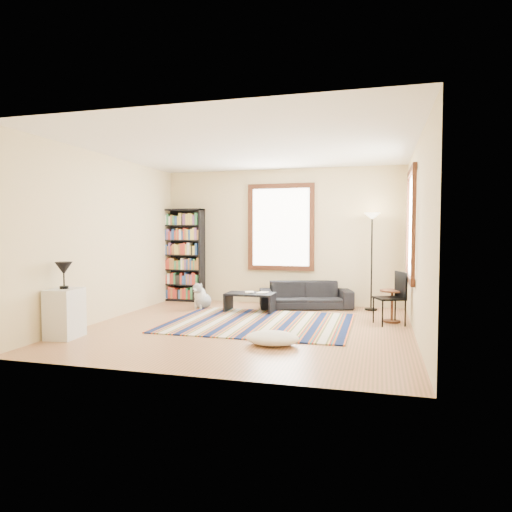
% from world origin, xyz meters
% --- Properties ---
extents(floor, '(5.00, 5.00, 0.10)m').
position_xyz_m(floor, '(0.00, 0.00, -0.05)').
color(floor, '#B87854').
rests_on(floor, ground).
extents(ceiling, '(5.00, 5.00, 0.10)m').
position_xyz_m(ceiling, '(0.00, 0.00, 2.85)').
color(ceiling, white).
rests_on(ceiling, floor).
extents(wall_back, '(5.00, 0.10, 2.80)m').
position_xyz_m(wall_back, '(0.00, 2.55, 1.40)').
color(wall_back, '#D0BE8C').
rests_on(wall_back, floor).
extents(wall_front, '(5.00, 0.10, 2.80)m').
position_xyz_m(wall_front, '(0.00, -2.55, 1.40)').
color(wall_front, '#D0BE8C').
rests_on(wall_front, floor).
extents(wall_left, '(0.10, 5.00, 2.80)m').
position_xyz_m(wall_left, '(-2.55, 0.00, 1.40)').
color(wall_left, '#D0BE8C').
rests_on(wall_left, floor).
extents(wall_right, '(0.10, 5.00, 2.80)m').
position_xyz_m(wall_right, '(2.55, 0.00, 1.40)').
color(wall_right, '#D0BE8C').
rests_on(wall_right, floor).
extents(window_back, '(1.20, 0.06, 1.60)m').
position_xyz_m(window_back, '(0.00, 2.47, 1.60)').
color(window_back, white).
rests_on(window_back, wall_back).
extents(window_right, '(0.06, 1.20, 1.60)m').
position_xyz_m(window_right, '(2.47, 0.80, 1.60)').
color(window_right, white).
rests_on(window_right, wall_right).
extents(rug, '(2.96, 2.37, 0.02)m').
position_xyz_m(rug, '(0.09, 0.35, 0.01)').
color(rug, '#0C183F').
rests_on(rug, floor).
extents(sofa, '(1.20, 1.91, 0.52)m').
position_xyz_m(sofa, '(0.59, 2.05, 0.26)').
color(sofa, black).
rests_on(sofa, floor).
extents(bookshelf, '(0.90, 0.30, 2.00)m').
position_xyz_m(bookshelf, '(-2.13, 2.32, 1.00)').
color(bookshelf, black).
rests_on(bookshelf, floor).
extents(coffee_table, '(1.03, 0.83, 0.36)m').
position_xyz_m(coffee_table, '(-0.34, 1.34, 0.18)').
color(coffee_table, black).
rests_on(coffee_table, floor).
extents(book_a, '(0.26, 0.22, 0.02)m').
position_xyz_m(book_a, '(-0.44, 1.34, 0.37)').
color(book_a, beige).
rests_on(book_a, coffee_table).
extents(book_b, '(0.20, 0.26, 0.02)m').
position_xyz_m(book_b, '(-0.19, 1.39, 0.37)').
color(book_b, beige).
rests_on(book_b, coffee_table).
extents(floor_cushion, '(0.88, 0.78, 0.18)m').
position_xyz_m(floor_cushion, '(0.63, -0.98, 0.09)').
color(floor_cushion, silver).
rests_on(floor_cushion, floor).
extents(floor_lamp, '(0.40, 0.40, 1.86)m').
position_xyz_m(floor_lamp, '(1.84, 2.15, 0.93)').
color(floor_lamp, black).
rests_on(floor_lamp, floor).
extents(side_table, '(0.45, 0.45, 0.54)m').
position_xyz_m(side_table, '(2.20, 1.03, 0.27)').
color(side_table, '#4B2612').
rests_on(side_table, floor).
extents(folding_chair, '(0.54, 0.53, 0.86)m').
position_xyz_m(folding_chair, '(2.15, 0.80, 0.43)').
color(folding_chair, black).
rests_on(folding_chair, floor).
extents(white_cabinet, '(0.43, 0.53, 0.70)m').
position_xyz_m(white_cabinet, '(-2.30, -1.36, 0.35)').
color(white_cabinet, silver).
rests_on(white_cabinet, floor).
extents(table_lamp, '(0.25, 0.25, 0.38)m').
position_xyz_m(table_lamp, '(-2.30, -1.36, 0.89)').
color(table_lamp, black).
rests_on(table_lamp, white_cabinet).
extents(dog, '(0.47, 0.58, 0.51)m').
position_xyz_m(dog, '(-1.34, 1.46, 0.25)').
color(dog, '#ABABAB').
rests_on(dog, floor).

